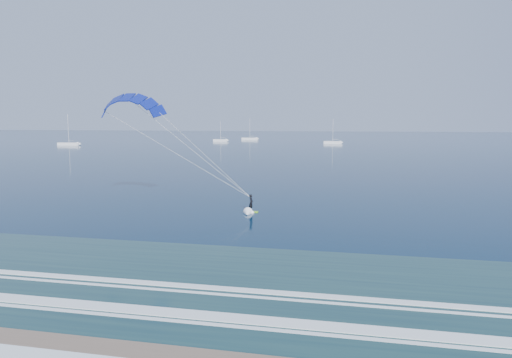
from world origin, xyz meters
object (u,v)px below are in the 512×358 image
object	(u,v)px
sailboat_0	(69,144)
sailboat_2	(250,139)
kitesurfer_rig	(184,144)
sailboat_3	(333,142)
sailboat_1	(221,140)

from	to	relation	value
sailboat_0	sailboat_2	bearing A→B (deg)	48.90
kitesurfer_rig	sailboat_3	bearing A→B (deg)	86.31
kitesurfer_rig	sailboat_0	xyz separation A→B (m)	(-99.49, 126.34, -7.07)
sailboat_1	sailboat_3	distance (m)	57.50
sailboat_1	sailboat_3	xyz separation A→B (m)	(56.48, -10.76, 0.01)
kitesurfer_rig	sailboat_1	distance (m)	180.43
sailboat_1	sailboat_3	bearing A→B (deg)	-10.78
kitesurfer_rig	sailboat_2	xyz separation A→B (m)	(-36.15, 198.94, -7.08)
kitesurfer_rig	sailboat_3	xyz separation A→B (m)	(10.56, 163.59, -7.08)
sailboat_1	sailboat_2	size ratio (longest dim) A/B	0.85
sailboat_1	kitesurfer_rig	bearing A→B (deg)	-75.25
kitesurfer_rig	sailboat_2	world-z (taller)	kitesurfer_rig
kitesurfer_rig	sailboat_1	size ratio (longest dim) A/B	1.94
kitesurfer_rig	sailboat_1	xyz separation A→B (m)	(-45.92, 174.35, -7.09)
sailboat_0	sailboat_2	xyz separation A→B (m)	(63.34, 72.60, -0.01)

